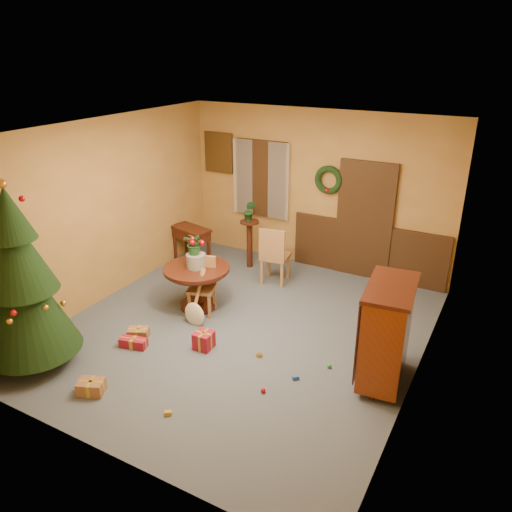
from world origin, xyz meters
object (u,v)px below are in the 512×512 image
Objects in this scene: chair_near at (203,283)px; writing_desk at (191,236)px; dining_table at (197,280)px; christmas_tree at (22,282)px; sideboard at (386,331)px.

chair_near is 1.06× the size of writing_desk.
dining_table is 0.13m from chair_near.
chair_near is at bearing -49.47° from writing_desk.
christmas_tree is 1.88× the size of sideboard.
christmas_tree is at bearing -114.20° from dining_table.
writing_desk is at bearing 155.70° from sideboard.
chair_near is at bearing -13.13° from dining_table.
dining_table reaches higher than writing_desk.
sideboard is (3.10, -0.45, 0.21)m from dining_table.
sideboard is at bearing -8.21° from dining_table.
dining_table is at bearing 65.80° from christmas_tree.
chair_near is 1.98m from writing_desk.
dining_table is 2.57m from christmas_tree.
dining_table is at bearing 166.87° from chair_near.
chair_near is 3.01m from sideboard.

